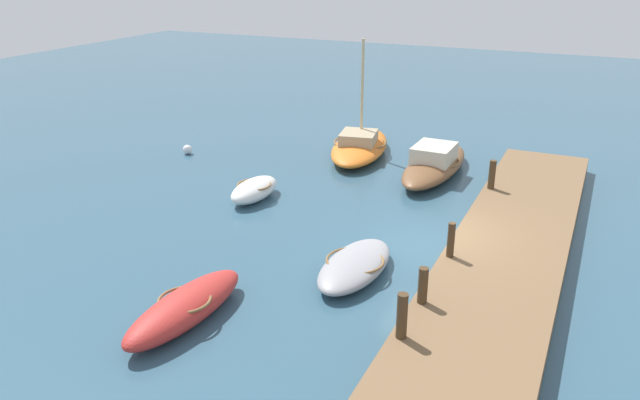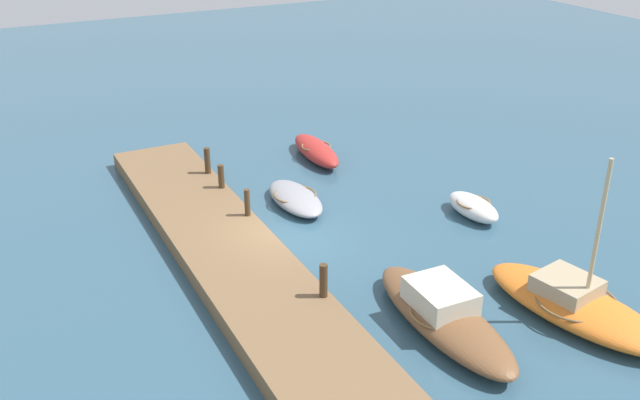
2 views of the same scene
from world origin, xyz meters
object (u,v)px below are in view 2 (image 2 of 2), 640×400
(mooring_post_east, at_px, (323,281))
(rowboat_grey, at_px, (295,198))
(motorboat_brown, at_px, (443,314))
(mooring_post_mid_west, at_px, (221,176))
(rowboat_red, at_px, (316,150))
(mooring_post_west, at_px, (207,161))
(mooring_post_mid_east, at_px, (247,202))
(sailboat_orange, at_px, (574,303))
(dinghy_white, at_px, (473,207))

(mooring_post_east, bearing_deg, rowboat_grey, 161.30)
(motorboat_brown, bearing_deg, mooring_post_mid_west, -165.03)
(rowboat_red, xyz_separation_m, mooring_post_west, (0.70, -5.11, 0.70))
(motorboat_brown, xyz_separation_m, mooring_post_mid_west, (-10.57, -2.57, 0.54))
(mooring_post_west, xyz_separation_m, mooring_post_mid_west, (1.57, 0.00, -0.07))
(mooring_post_mid_east, relative_size, mooring_post_east, 0.96)
(mooring_post_west, distance_m, mooring_post_mid_west, 1.58)
(motorboat_brown, height_order, mooring_post_mid_east, mooring_post_mid_east)
(mooring_post_west, bearing_deg, rowboat_red, 97.76)
(motorboat_brown, relative_size, mooring_post_mid_east, 6.06)
(rowboat_red, distance_m, sailboat_orange, 14.06)
(motorboat_brown, bearing_deg, mooring_post_mid_east, -160.73)
(motorboat_brown, relative_size, mooring_post_west, 5.65)
(dinghy_white, distance_m, motorboat_brown, 7.33)
(rowboat_red, distance_m, motorboat_brown, 13.09)
(mooring_post_west, xyz_separation_m, mooring_post_east, (9.99, 0.00, -0.01))
(motorboat_brown, bearing_deg, sailboat_orange, 73.38)
(motorboat_brown, distance_m, mooring_post_mid_east, 8.35)
(rowboat_grey, height_order, mooring_post_mid_west, mooring_post_mid_west)
(sailboat_orange, xyz_separation_m, mooring_post_east, (-3.33, -6.20, 0.63))
(mooring_post_west, distance_m, mooring_post_east, 9.99)
(rowboat_red, bearing_deg, sailboat_orange, 8.42)
(mooring_post_west, bearing_deg, dinghy_white, 48.08)
(motorboat_brown, bearing_deg, rowboat_red, 170.14)
(motorboat_brown, xyz_separation_m, mooring_post_west, (-12.15, -2.57, 0.61))
(rowboat_grey, bearing_deg, mooring_post_west, -142.43)
(sailboat_orange, xyz_separation_m, rowboat_grey, (-10.18, -3.88, -0.15))
(mooring_post_mid_east, bearing_deg, rowboat_grey, 114.93)
(mooring_post_east, bearing_deg, mooring_post_mid_east, 180.00)
(sailboat_orange, relative_size, mooring_post_west, 5.68)
(mooring_post_mid_west, relative_size, mooring_post_mid_east, 0.92)
(dinghy_white, height_order, mooring_post_west, mooring_post_west)
(mooring_post_mid_west, bearing_deg, dinghy_white, 55.29)
(mooring_post_mid_east, xyz_separation_m, mooring_post_east, (5.77, 0.00, 0.02))
(mooring_post_west, bearing_deg, mooring_post_mid_west, 0.00)
(rowboat_grey, bearing_deg, mooring_post_mid_west, -122.95)
(mooring_post_mid_west, relative_size, mooring_post_east, 0.89)
(rowboat_red, distance_m, mooring_post_west, 5.20)
(sailboat_orange, xyz_separation_m, mooring_post_west, (-13.32, -6.20, 0.65))
(mooring_post_west, bearing_deg, rowboat_grey, 36.36)
(rowboat_red, bearing_deg, rowboat_grey, -32.01)
(sailboat_orange, height_order, dinghy_white, sailboat_orange)
(mooring_post_mid_east, bearing_deg, mooring_post_west, 180.00)
(dinghy_white, xyz_separation_m, mooring_post_east, (3.10, -7.67, 0.71))
(sailboat_orange, distance_m, dinghy_white, 6.60)
(mooring_post_mid_east, distance_m, mooring_post_east, 5.77)
(rowboat_grey, bearing_deg, mooring_post_mid_east, -63.85)
(mooring_post_mid_west, xyz_separation_m, mooring_post_mid_east, (2.65, 0.00, 0.04))
(mooring_post_mid_west, bearing_deg, sailboat_orange, 27.82)
(mooring_post_mid_west, bearing_deg, mooring_post_east, 0.00)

